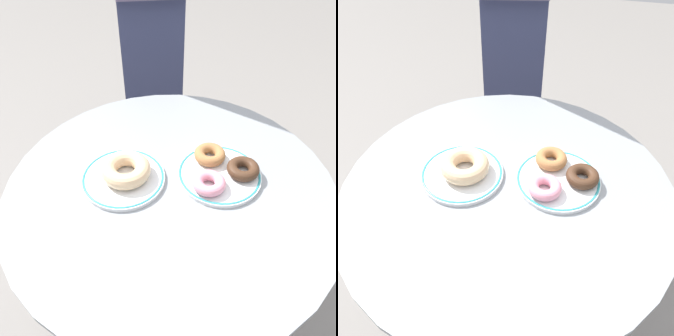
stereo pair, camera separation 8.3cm
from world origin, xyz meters
The scene contains 9 objects.
ground_plane centered at (0.00, 0.00, -0.01)m, with size 7.00×7.00×0.02m, color gray.
cafe_table centered at (0.00, 0.00, 0.51)m, with size 0.80×0.80×0.71m.
plate_left centered at (-0.12, 0.01, 0.71)m, with size 0.20×0.20×0.01m.
plate_right centered at (0.12, 0.04, 0.71)m, with size 0.21×0.21×0.01m.
donut_glazed centered at (-0.11, 0.02, 0.74)m, with size 0.12×0.12×0.04m, color #E0B789.
donut_chocolate centered at (0.17, 0.05, 0.73)m, with size 0.08×0.08×0.03m, color #422819.
donut_cinnamon centered at (0.09, 0.09, 0.73)m, with size 0.08×0.08×0.03m, color #A36B3D.
donut_pink_frosted centered at (0.09, -0.01, 0.73)m, with size 0.08×0.08×0.03m, color pink.
person_figure centered at (-0.13, 0.75, 0.86)m, with size 0.29×0.47×1.77m.
Camera 1 is at (0.03, -0.56, 1.33)m, focal length 37.15 mm.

